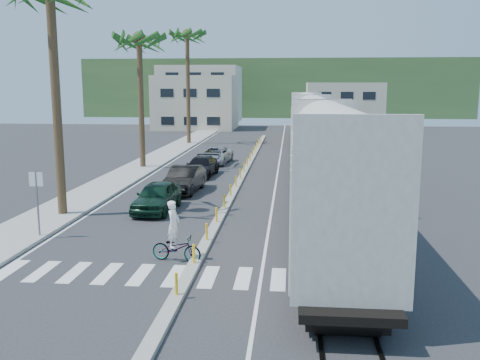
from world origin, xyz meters
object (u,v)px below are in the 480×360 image
car_lead (157,197)px  cyclist (176,242)px  car_second (185,179)px  street_sign (37,194)px

car_lead → cyclist: bearing=-68.4°
car_lead → car_second: size_ratio=0.93×
car_lead → car_second: car_second is taller
car_second → cyclist: 13.27m
street_sign → cyclist: bearing=-20.4°
car_second → cyclist: size_ratio=2.15×
car_lead → cyclist: (2.71, -7.92, -0.04)m
street_sign → car_lead: street_sign is taller
cyclist → car_second: bearing=20.5°
car_second → car_lead: bearing=-91.1°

